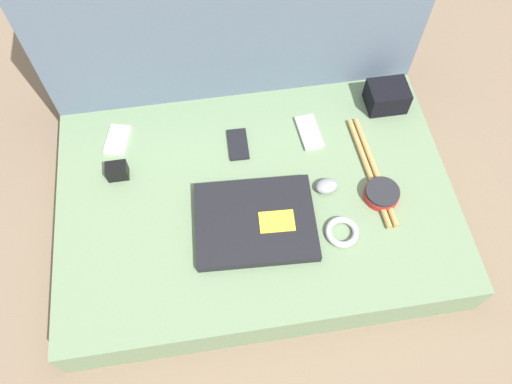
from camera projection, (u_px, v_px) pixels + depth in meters
ground_plane at (256, 218)px, 1.46m from camera, size 8.00×8.00×0.00m
couch_seat at (256, 207)px, 1.40m from camera, size 1.06×0.71×0.14m
couch_backrest at (232, 33)px, 1.43m from camera, size 1.06×0.20×0.57m
laptop at (256, 222)px, 1.29m from camera, size 0.32×0.26×0.03m
computer_mouse at (327, 186)px, 1.34m from camera, size 0.07×0.05×0.03m
speaker_puck at (382, 194)px, 1.32m from camera, size 0.09×0.09×0.03m
phone_silver at (309, 132)px, 1.43m from camera, size 0.07×0.12×0.01m
phone_black at (238, 144)px, 1.41m from camera, size 0.06×0.10×0.01m
phone_small at (117, 140)px, 1.42m from camera, size 0.08×0.11×0.01m
camera_pouch at (387, 96)px, 1.46m from camera, size 0.11×0.09×0.07m
charger_brick at (117, 171)px, 1.35m from camera, size 0.06×0.04×0.05m
cable_coil at (342, 232)px, 1.28m from camera, size 0.09×0.09×0.02m
drumstick_pair at (372, 170)px, 1.37m from camera, size 0.05×0.35×0.02m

